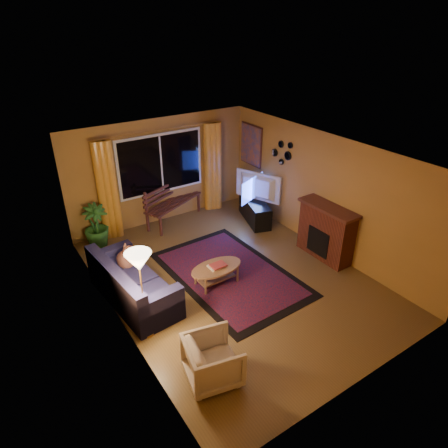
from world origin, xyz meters
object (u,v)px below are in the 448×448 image
bench (174,212)px  armchair (213,358)px  floor_lamp (143,295)px  tv_console (255,211)px  coffee_table (217,275)px  sofa (133,281)px

bench → armchair: size_ratio=2.24×
floor_lamp → tv_console: (3.82, 2.17, -0.50)m
coffee_table → tv_console: size_ratio=0.81×
bench → floor_lamp: floor_lamp is taller
floor_lamp → coffee_table: (1.65, 0.50, -0.57)m
floor_lamp → tv_console: 4.42m
bench → coffee_table: (-0.51, -2.73, -0.06)m
tv_console → coffee_table: bearing=-124.2°
armchair → bench: bearing=-8.8°
coffee_table → armchair: bearing=-123.7°
armchair → tv_console: 4.89m
bench → floor_lamp: bearing=-148.3°
sofa → armchair: (0.24, -2.24, -0.03)m
bench → sofa: size_ratio=0.83×
sofa → coffee_table: 1.54m
bench → sofa: bearing=-155.0°
floor_lamp → coffee_table: 1.82m
bench → coffee_table: bench is taller
floor_lamp → tv_console: bearing=29.6°
armchair → tv_console: armchair is taller
coffee_table → tv_console: tv_console is taller
tv_console → floor_lamp: bearing=-132.1°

